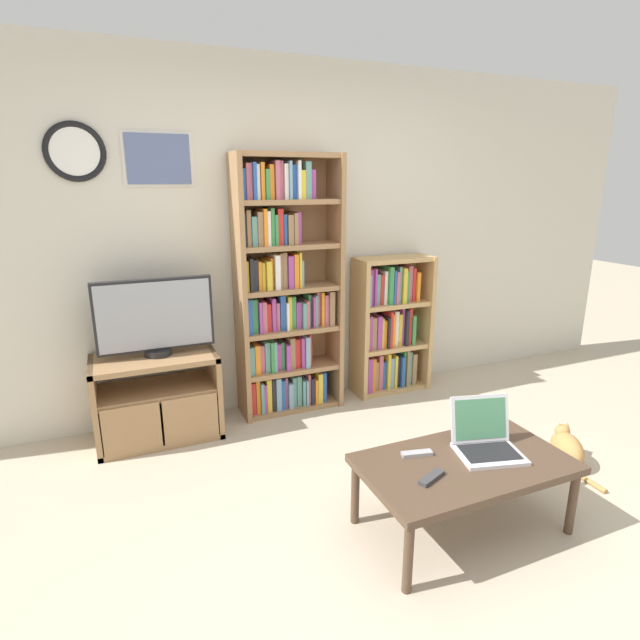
{
  "coord_description": "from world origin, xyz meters",
  "views": [
    {
      "loc": [
        -1.24,
        -1.67,
        1.74
      ],
      "look_at": [
        -0.07,
        1.07,
        0.91
      ],
      "focal_mm": 28.0,
      "sensor_mm": 36.0,
      "label": 1
    }
  ],
  "objects_px": {
    "tv_stand": "(158,397)",
    "remote_near_laptop": "(432,477)",
    "television": "(155,317)",
    "cat": "(566,448)",
    "bookshelf_short": "(388,327)",
    "laptop": "(485,439)",
    "bookshelf_tall": "(283,294)",
    "remote_far_from_laptop": "(417,454)",
    "coffee_table": "(465,468)"
  },
  "relations": [
    {
      "from": "cat",
      "to": "laptop",
      "type": "bearing_deg",
      "value": -145.07
    },
    {
      "from": "tv_stand",
      "to": "remote_near_laptop",
      "type": "height_order",
      "value": "tv_stand"
    },
    {
      "from": "bookshelf_tall",
      "to": "remote_near_laptop",
      "type": "distance_m",
      "value": 1.86
    },
    {
      "from": "coffee_table",
      "to": "cat",
      "type": "xyz_separation_m",
      "value": [
        1.0,
        0.23,
        -0.24
      ]
    },
    {
      "from": "coffee_table",
      "to": "laptop",
      "type": "distance_m",
      "value": 0.19
    },
    {
      "from": "television",
      "to": "laptop",
      "type": "distance_m",
      "value": 2.19
    },
    {
      "from": "coffee_table",
      "to": "laptop",
      "type": "xyz_separation_m",
      "value": [
        0.16,
        0.04,
        0.11
      ]
    },
    {
      "from": "television",
      "to": "coffee_table",
      "type": "height_order",
      "value": "television"
    },
    {
      "from": "bookshelf_short",
      "to": "remote_far_from_laptop",
      "type": "height_order",
      "value": "bookshelf_short"
    },
    {
      "from": "television",
      "to": "laptop",
      "type": "bearing_deg",
      "value": -47.49
    },
    {
      "from": "cat",
      "to": "bookshelf_tall",
      "type": "bearing_deg",
      "value": 155.04
    },
    {
      "from": "tv_stand",
      "to": "bookshelf_short",
      "type": "height_order",
      "value": "bookshelf_short"
    },
    {
      "from": "television",
      "to": "bookshelf_tall",
      "type": "bearing_deg",
      "value": 5.32
    },
    {
      "from": "bookshelf_tall",
      "to": "laptop",
      "type": "xyz_separation_m",
      "value": [
        0.52,
        -1.67,
        -0.47
      ]
    },
    {
      "from": "tv_stand",
      "to": "cat",
      "type": "relative_size",
      "value": 1.67
    },
    {
      "from": "coffee_table",
      "to": "remote_far_from_laptop",
      "type": "xyz_separation_m",
      "value": [
        -0.2,
        0.14,
        0.05
      ]
    },
    {
      "from": "bookshelf_tall",
      "to": "laptop",
      "type": "height_order",
      "value": "bookshelf_tall"
    },
    {
      "from": "remote_near_laptop",
      "to": "cat",
      "type": "height_order",
      "value": "remote_near_laptop"
    },
    {
      "from": "bookshelf_tall",
      "to": "laptop",
      "type": "relative_size",
      "value": 5.08
    },
    {
      "from": "tv_stand",
      "to": "television",
      "type": "bearing_deg",
      "value": 41.11
    },
    {
      "from": "bookshelf_short",
      "to": "remote_near_laptop",
      "type": "distance_m",
      "value": 1.98
    },
    {
      "from": "cat",
      "to": "television",
      "type": "bearing_deg",
      "value": 171.07
    },
    {
      "from": "bookshelf_tall",
      "to": "remote_near_laptop",
      "type": "height_order",
      "value": "bookshelf_tall"
    },
    {
      "from": "cat",
      "to": "remote_near_laptop",
      "type": "bearing_deg",
      "value": -144.19
    },
    {
      "from": "laptop",
      "to": "remote_far_from_laptop",
      "type": "xyz_separation_m",
      "value": [
        -0.35,
        0.09,
        -0.06
      ]
    },
    {
      "from": "tv_stand",
      "to": "laptop",
      "type": "distance_m",
      "value": 2.16
    },
    {
      "from": "television",
      "to": "cat",
      "type": "xyz_separation_m",
      "value": [
        2.3,
        -1.39,
        -0.76
      ]
    },
    {
      "from": "laptop",
      "to": "remote_far_from_laptop",
      "type": "distance_m",
      "value": 0.37
    },
    {
      "from": "remote_far_from_laptop",
      "to": "remote_near_laptop",
      "type": "bearing_deg",
      "value": 177.53
    },
    {
      "from": "remote_near_laptop",
      "to": "laptop",
      "type": "bearing_deg",
      "value": -96.81
    },
    {
      "from": "bookshelf_short",
      "to": "remote_near_laptop",
      "type": "bearing_deg",
      "value": -114.49
    },
    {
      "from": "cat",
      "to": "coffee_table",
      "type": "bearing_deg",
      "value": -144.66
    },
    {
      "from": "laptop",
      "to": "coffee_table",
      "type": "bearing_deg",
      "value": -150.18
    },
    {
      "from": "bookshelf_short",
      "to": "coffee_table",
      "type": "relative_size",
      "value": 1.09
    },
    {
      "from": "tv_stand",
      "to": "bookshelf_short",
      "type": "bearing_deg",
      "value": 3.77
    },
    {
      "from": "bookshelf_short",
      "to": "tv_stand",
      "type": "bearing_deg",
      "value": -176.23
    },
    {
      "from": "tv_stand",
      "to": "cat",
      "type": "bearing_deg",
      "value": -30.3
    },
    {
      "from": "bookshelf_short",
      "to": "laptop",
      "type": "xyz_separation_m",
      "value": [
        -0.41,
        -1.68,
        -0.1
      ]
    },
    {
      "from": "laptop",
      "to": "cat",
      "type": "relative_size",
      "value": 0.77
    },
    {
      "from": "television",
      "to": "cat",
      "type": "distance_m",
      "value": 2.8
    },
    {
      "from": "laptop",
      "to": "remote_far_from_laptop",
      "type": "height_order",
      "value": "laptop"
    },
    {
      "from": "remote_far_from_laptop",
      "to": "cat",
      "type": "height_order",
      "value": "remote_far_from_laptop"
    },
    {
      "from": "television",
      "to": "remote_far_from_laptop",
      "type": "relative_size",
      "value": 4.6
    },
    {
      "from": "bookshelf_tall",
      "to": "laptop",
      "type": "distance_m",
      "value": 1.81
    },
    {
      "from": "coffee_table",
      "to": "remote_far_from_laptop",
      "type": "distance_m",
      "value": 0.24
    },
    {
      "from": "bookshelf_tall",
      "to": "coffee_table",
      "type": "xyz_separation_m",
      "value": [
        0.36,
        -1.71,
        -0.58
      ]
    },
    {
      "from": "tv_stand",
      "to": "remote_far_from_laptop",
      "type": "distance_m",
      "value": 1.85
    },
    {
      "from": "television",
      "to": "cat",
      "type": "height_order",
      "value": "television"
    },
    {
      "from": "tv_stand",
      "to": "bookshelf_short",
      "type": "xyz_separation_m",
      "value": [
        1.89,
        0.12,
        0.25
      ]
    },
    {
      "from": "bookshelf_short",
      "to": "coffee_table",
      "type": "height_order",
      "value": "bookshelf_short"
    }
  ]
}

